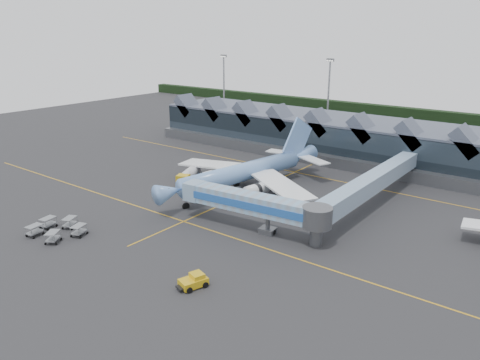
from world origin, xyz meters
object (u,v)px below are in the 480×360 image
Objects in this scene: main_airliner at (247,171)px; jet_bridge at (262,206)px; pushback_tug at (194,281)px; fuel_truck at (190,175)px.

jet_bridge is at bearing -37.11° from main_airliner.
main_airliner reaches higher than jet_bridge.
main_airliner is 20.72m from jet_bridge.
jet_bridge is at bearing 116.62° from pushback_tug.
fuel_truck is at bearing -152.32° from main_airliner.
pushback_tug is (2.79, -18.84, -3.58)m from jet_bridge.
jet_bridge is at bearing -45.38° from fuel_truck.
pushback_tug is (16.92, -33.98, -3.14)m from main_airliner.
main_airliner is 12.84m from fuel_truck.
fuel_truck reaches higher than pushback_tug.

